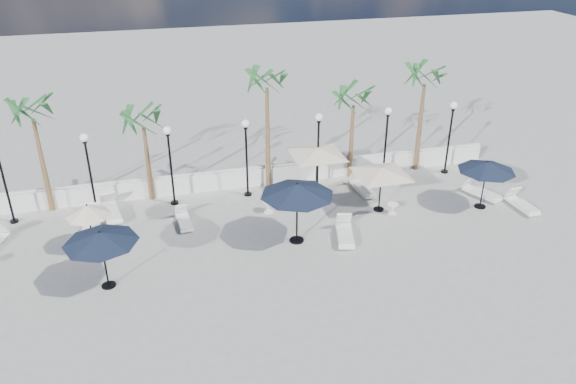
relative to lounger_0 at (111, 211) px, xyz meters
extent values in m
plane|color=gray|center=(6.34, -5.99, -0.26)|extent=(100.00, 100.00, 0.00)
cube|color=silver|center=(6.34, 1.51, 0.19)|extent=(26.00, 0.30, 0.90)
cube|color=silver|center=(6.34, 1.51, 0.71)|extent=(26.00, 0.12, 0.08)
cylinder|color=black|center=(-4.16, 0.51, -0.21)|extent=(0.36, 0.36, 0.10)
cylinder|color=black|center=(-4.16, 0.51, 1.49)|extent=(0.10, 0.10, 3.50)
cylinder|color=black|center=(-0.66, 0.51, -0.21)|extent=(0.36, 0.36, 0.10)
cylinder|color=black|center=(-0.66, 0.51, 1.49)|extent=(0.10, 0.10, 3.50)
cylinder|color=black|center=(-0.66, 0.51, 3.19)|extent=(0.18, 0.18, 0.10)
sphere|color=white|center=(-0.66, 0.51, 3.40)|extent=(0.36, 0.36, 0.36)
cylinder|color=black|center=(2.84, 0.51, -0.21)|extent=(0.36, 0.36, 0.10)
cylinder|color=black|center=(2.84, 0.51, 1.49)|extent=(0.10, 0.10, 3.50)
cylinder|color=black|center=(2.84, 0.51, 3.19)|extent=(0.18, 0.18, 0.10)
sphere|color=white|center=(2.84, 0.51, 3.40)|extent=(0.36, 0.36, 0.36)
cylinder|color=black|center=(6.34, 0.51, -0.21)|extent=(0.36, 0.36, 0.10)
cylinder|color=black|center=(6.34, 0.51, 1.49)|extent=(0.10, 0.10, 3.50)
cylinder|color=black|center=(6.34, 0.51, 3.19)|extent=(0.18, 0.18, 0.10)
sphere|color=white|center=(6.34, 0.51, 3.40)|extent=(0.36, 0.36, 0.36)
cylinder|color=black|center=(9.84, 0.51, -0.21)|extent=(0.36, 0.36, 0.10)
cylinder|color=black|center=(9.84, 0.51, 1.49)|extent=(0.10, 0.10, 3.50)
cylinder|color=black|center=(9.84, 0.51, 3.19)|extent=(0.18, 0.18, 0.10)
sphere|color=white|center=(9.84, 0.51, 3.40)|extent=(0.36, 0.36, 0.36)
cylinder|color=black|center=(13.34, 0.51, -0.21)|extent=(0.36, 0.36, 0.10)
cylinder|color=black|center=(13.34, 0.51, 1.49)|extent=(0.10, 0.10, 3.50)
cylinder|color=black|center=(13.34, 0.51, 3.19)|extent=(0.18, 0.18, 0.10)
sphere|color=white|center=(13.34, 0.51, 3.40)|extent=(0.36, 0.36, 0.36)
cylinder|color=black|center=(16.84, 0.51, -0.21)|extent=(0.36, 0.36, 0.10)
cylinder|color=black|center=(16.84, 0.51, 1.49)|extent=(0.10, 0.10, 3.50)
cylinder|color=black|center=(16.84, 0.51, 3.19)|extent=(0.18, 0.18, 0.10)
sphere|color=white|center=(16.84, 0.51, 3.40)|extent=(0.36, 0.36, 0.36)
cone|color=brown|center=(-2.66, 1.31, 1.94)|extent=(0.28, 0.28, 4.40)
cone|color=brown|center=(1.84, 1.31, 1.54)|extent=(0.28, 0.28, 3.60)
cone|color=brown|center=(7.54, 1.31, 2.24)|extent=(0.28, 0.28, 5.00)
cone|color=brown|center=(11.84, 1.31, 1.64)|extent=(0.28, 0.28, 3.80)
cone|color=brown|center=(15.54, 1.31, 2.04)|extent=(0.28, 0.28, 4.60)
cube|color=white|center=(0.00, -0.02, -0.10)|extent=(1.03, 2.13, 0.11)
cube|color=white|center=(0.05, -0.29, 0.02)|extent=(0.87, 1.47, 0.11)
cube|color=white|center=(-0.14, 0.79, 0.31)|extent=(0.71, 0.59, 0.64)
cube|color=white|center=(3.10, -1.60, -0.13)|extent=(0.67, 1.69, 0.09)
cube|color=white|center=(3.11, -1.83, -0.03)|extent=(0.59, 1.15, 0.09)
cube|color=white|center=(3.05, -0.93, 0.20)|extent=(0.54, 0.43, 0.52)
cube|color=white|center=(-0.78, -0.68, -0.11)|extent=(0.91, 1.97, 0.10)
cube|color=white|center=(-0.81, -0.93, 0.00)|extent=(0.78, 1.35, 0.10)
cube|color=white|center=(-0.66, 0.08, 0.27)|extent=(0.65, 0.53, 0.59)
cube|color=white|center=(9.53, -4.45, -0.10)|extent=(1.15, 2.09, 0.11)
cube|color=white|center=(9.46, -4.71, 0.02)|extent=(0.94, 1.46, 0.11)
cube|color=white|center=(9.73, -3.67, 0.30)|extent=(0.72, 0.61, 0.62)
cube|color=white|center=(11.81, -0.55, -0.11)|extent=(0.76, 1.95, 0.10)
cube|color=white|center=(11.83, -0.81, 0.01)|extent=(0.68, 1.33, 0.10)
cube|color=white|center=(11.76, 0.22, 0.28)|extent=(0.63, 0.49, 0.60)
cube|color=white|center=(17.20, -2.46, -0.11)|extent=(1.33, 1.97, 0.10)
cube|color=white|center=(17.30, -2.69, 0.00)|extent=(1.05, 1.40, 0.10)
cube|color=white|center=(16.89, -1.76, 0.27)|extent=(0.72, 0.64, 0.59)
cube|color=white|center=(18.34, -4.00, -0.11)|extent=(0.71, 1.88, 0.10)
cube|color=white|center=(18.35, -4.25, 0.00)|extent=(0.64, 1.28, 0.10)
cube|color=white|center=(18.30, -3.25, 0.26)|extent=(0.60, 0.47, 0.58)
cylinder|color=white|center=(6.93, -1.39, -0.25)|extent=(0.43, 0.43, 0.03)
cylinder|color=white|center=(6.93, -1.39, 0.00)|extent=(0.06, 0.06, 0.52)
cylinder|color=white|center=(6.93, -1.39, 0.27)|extent=(0.56, 0.56, 0.03)
cylinder|color=white|center=(12.36, -2.94, -0.25)|extent=(0.39, 0.39, 0.03)
cylinder|color=white|center=(12.36, -2.94, -0.03)|extent=(0.06, 0.06, 0.47)
cylinder|color=white|center=(12.36, -2.94, 0.21)|extent=(0.51, 0.51, 0.03)
cylinder|color=black|center=(0.01, -5.41, -0.23)|extent=(0.52, 0.52, 0.06)
cylinder|color=black|center=(0.01, -5.41, 0.87)|extent=(0.06, 0.06, 2.26)
cone|color=black|center=(0.01, -5.41, 1.83)|extent=(2.67, 2.67, 0.41)
sphere|color=black|center=(0.01, -5.41, 2.06)|extent=(0.07, 0.07, 0.07)
cylinder|color=black|center=(7.52, -4.11, -0.23)|extent=(0.60, 0.60, 0.06)
cylinder|color=black|center=(7.52, -4.11, 1.03)|extent=(0.08, 0.08, 2.59)
cone|color=black|center=(7.52, -4.11, 2.14)|extent=(3.02, 3.02, 0.49)
sphere|color=black|center=(7.52, -4.11, 2.41)|extent=(0.09, 0.09, 0.09)
cylinder|color=black|center=(16.56, -3.36, -0.23)|extent=(0.52, 0.52, 0.06)
cylinder|color=black|center=(16.56, -3.36, 0.85)|extent=(0.06, 0.06, 2.23)
cone|color=black|center=(16.56, -3.36, 1.80)|extent=(2.60, 2.60, 0.42)
sphere|color=black|center=(16.56, -3.36, 2.03)|extent=(0.07, 0.07, 0.07)
cylinder|color=black|center=(9.69, 0.21, -0.23)|extent=(0.49, 0.49, 0.06)
cylinder|color=black|center=(9.69, 0.21, 0.83)|extent=(0.07, 0.07, 2.19)
pyramid|color=beige|center=(9.69, 0.21, 1.95)|extent=(4.85, 4.85, 0.33)
cylinder|color=black|center=(11.89, -2.45, -0.23)|extent=(0.48, 0.48, 0.06)
cylinder|color=black|center=(11.89, -2.45, 0.78)|extent=(0.07, 0.07, 2.09)
pyramid|color=beige|center=(11.89, -2.45, 1.85)|extent=(4.55, 4.55, 0.33)
cylinder|color=black|center=(-0.60, -2.83, -0.23)|extent=(0.55, 0.55, 0.06)
cylinder|color=black|center=(-0.60, -2.83, 0.76)|extent=(0.07, 0.07, 2.05)
cone|color=beige|center=(-0.60, -2.83, 1.61)|extent=(1.76, 1.76, 0.44)
sphere|color=black|center=(-0.60, -2.83, 1.86)|extent=(0.08, 0.08, 0.08)
camera|label=1|loc=(2.20, -23.33, 12.17)|focal=35.00mm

